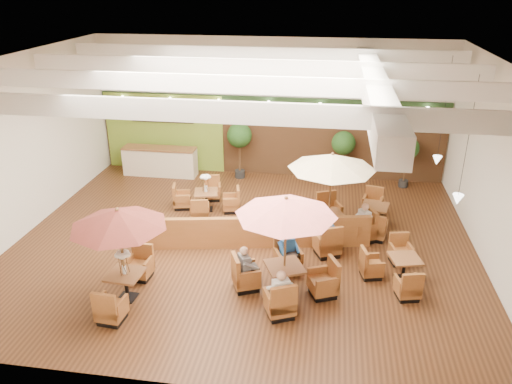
% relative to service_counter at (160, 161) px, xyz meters
% --- Properties ---
extents(room, '(14.04, 14.00, 5.52)m').
position_rel_service_counter_xyz_m(room, '(4.65, -3.88, 3.05)').
color(room, '#381E0F').
rests_on(room, ground).
extents(service_counter, '(3.00, 0.75, 1.18)m').
position_rel_service_counter_xyz_m(service_counter, '(0.00, 0.00, 0.00)').
color(service_counter, beige).
rests_on(service_counter, ground).
extents(booth_divider, '(7.09, 1.48, 0.99)m').
position_rel_service_counter_xyz_m(booth_divider, '(4.70, -5.37, -0.09)').
color(booth_divider, brown).
rests_on(booth_divider, ground).
extents(table_0, '(2.37, 2.54, 2.57)m').
position_rel_service_counter_xyz_m(table_0, '(1.95, -8.44, 1.36)').
color(table_0, brown).
rests_on(table_0, ground).
extents(table_1, '(2.87, 2.87, 2.74)m').
position_rel_service_counter_xyz_m(table_1, '(5.89, -7.55, 1.27)').
color(table_1, brown).
rests_on(table_1, ground).
extents(table_2, '(2.99, 2.99, 2.85)m').
position_rel_service_counter_xyz_m(table_2, '(6.95, -4.45, 1.34)').
color(table_2, brown).
rests_on(table_2, ground).
extents(table_3, '(2.47, 2.47, 1.48)m').
position_rel_service_counter_xyz_m(table_3, '(2.69, -3.01, -0.17)').
color(table_3, brown).
rests_on(table_3, ground).
extents(table_4, '(1.67, 2.40, 0.86)m').
position_rel_service_counter_xyz_m(table_4, '(8.78, -6.48, -0.26)').
color(table_4, brown).
rests_on(table_4, ground).
extents(table_5, '(0.99, 2.58, 0.93)m').
position_rel_service_counter_xyz_m(table_5, '(8.44, -3.36, -0.23)').
color(table_5, brown).
rests_on(table_5, ground).
extents(topiary_0, '(0.98, 0.98, 2.29)m').
position_rel_service_counter_xyz_m(topiary_0, '(3.29, 0.20, 1.12)').
color(topiary_0, black).
rests_on(topiary_0, ground).
extents(topiary_1, '(0.92, 0.92, 2.14)m').
position_rel_service_counter_xyz_m(topiary_1, '(7.38, 0.20, 1.01)').
color(topiary_1, black).
rests_on(topiary_1, ground).
extents(topiary_2, '(0.87, 0.87, 2.03)m').
position_rel_service_counter_xyz_m(topiary_2, '(9.79, 0.20, 0.93)').
color(topiary_2, black).
rests_on(topiary_2, ground).
extents(diner_0, '(0.46, 0.44, 0.83)m').
position_rel_service_counter_xyz_m(diner_0, '(5.89, -8.55, 0.19)').
color(diner_0, silver).
rests_on(diner_0, ground).
extents(diner_1, '(0.44, 0.42, 0.77)m').
position_rel_service_counter_xyz_m(diner_1, '(5.89, -6.55, 0.16)').
color(diner_1, '#225294').
rests_on(diner_1, ground).
extents(diner_2, '(0.44, 0.46, 0.80)m').
position_rel_service_counter_xyz_m(diner_2, '(4.89, -7.55, 0.18)').
color(diner_2, slate).
rests_on(diner_2, ground).
extents(diner_3, '(0.40, 0.37, 0.73)m').
position_rel_service_counter_xyz_m(diner_3, '(6.95, -5.49, 0.15)').
color(diner_3, '#225294').
rests_on(diner_3, ground).
extents(diner_4, '(0.45, 0.46, 0.80)m').
position_rel_service_counter_xyz_m(diner_4, '(8.00, -4.45, 0.18)').
color(diner_4, silver).
rests_on(diner_4, ground).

